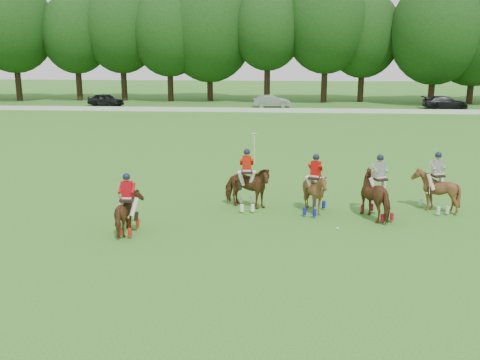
# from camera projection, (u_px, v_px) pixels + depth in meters

# --- Properties ---
(ground) EXTENTS (180.00, 180.00, 0.00)m
(ground) POSITION_uv_depth(u_px,v_px,m) (223.00, 256.00, 16.70)
(ground) COLOR #286A1E
(ground) RESTS_ON ground
(tree_line) EXTENTS (117.98, 14.32, 14.75)m
(tree_line) POSITION_uv_depth(u_px,v_px,m) (270.00, 30.00, 61.18)
(tree_line) COLOR black
(tree_line) RESTS_ON ground
(boundary_rail) EXTENTS (120.00, 0.10, 0.44)m
(boundary_rail) POSITION_uv_depth(u_px,v_px,m) (264.00, 110.00, 53.41)
(boundary_rail) COLOR white
(boundary_rail) RESTS_ON ground
(car_left) EXTENTS (4.34, 2.66, 1.38)m
(car_left) POSITION_uv_depth(u_px,v_px,m) (106.00, 100.00, 58.99)
(car_left) COLOR black
(car_left) RESTS_ON ground
(car_mid) EXTENTS (4.17, 2.02, 1.32)m
(car_mid) POSITION_uv_depth(u_px,v_px,m) (272.00, 101.00, 57.61)
(car_mid) COLOR #9C9DA1
(car_mid) RESTS_ON ground
(car_right) EXTENTS (4.67, 1.98, 1.34)m
(car_right) POSITION_uv_depth(u_px,v_px,m) (445.00, 102.00, 56.23)
(car_right) COLOR black
(car_right) RESTS_ON ground
(polo_red_a) EXTENTS (1.05, 1.70, 2.15)m
(polo_red_a) POSITION_uv_depth(u_px,v_px,m) (128.00, 212.00, 18.54)
(polo_red_a) COLOR #523215
(polo_red_a) RESTS_ON ground
(polo_red_b) EXTENTS (1.89, 1.66, 2.99)m
(polo_red_b) POSITION_uv_depth(u_px,v_px,m) (247.00, 187.00, 21.37)
(polo_red_b) COLOR #523215
(polo_red_b) RESTS_ON ground
(polo_red_c) EXTENTS (1.79, 1.89, 2.36)m
(polo_red_c) POSITION_uv_depth(u_px,v_px,m) (315.00, 192.00, 20.76)
(polo_red_c) COLOR #523215
(polo_red_c) RESTS_ON ground
(polo_stripe_a) EXTENTS (1.76, 2.31, 2.46)m
(polo_stripe_a) POSITION_uv_depth(u_px,v_px,m) (378.00, 195.00, 20.16)
(polo_stripe_a) COLOR #523215
(polo_stripe_a) RESTS_ON ground
(polo_stripe_b) EXTENTS (1.76, 1.87, 2.38)m
(polo_stripe_b) POSITION_uv_depth(u_px,v_px,m) (435.00, 190.00, 21.05)
(polo_stripe_b) COLOR #523215
(polo_stripe_b) RESTS_ON ground
(polo_ball) EXTENTS (0.09, 0.09, 0.09)m
(polo_ball) POSITION_uv_depth(u_px,v_px,m) (337.00, 228.00, 19.09)
(polo_ball) COLOR white
(polo_ball) RESTS_ON ground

